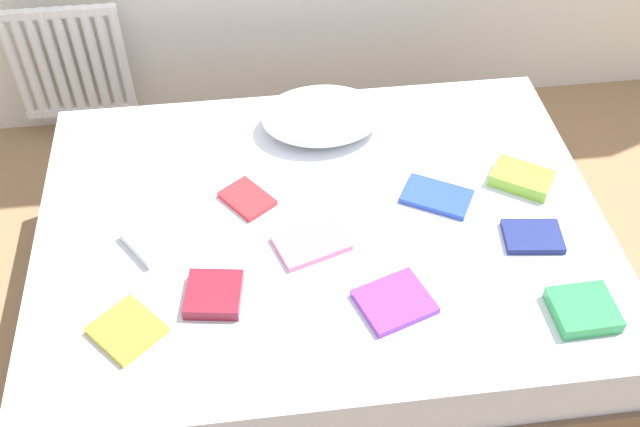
# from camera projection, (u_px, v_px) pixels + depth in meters

# --- Properties ---
(ground_plane) EXTENTS (8.00, 8.00, 0.00)m
(ground_plane) POSITION_uv_depth(u_px,v_px,m) (322.00, 307.00, 2.92)
(ground_plane) COLOR #93704C
(bed) EXTENTS (2.00, 1.50, 0.50)m
(bed) POSITION_uv_depth(u_px,v_px,m) (322.00, 267.00, 2.74)
(bed) COLOR brown
(bed) RESTS_ON ground
(radiator) EXTENTS (0.52, 0.04, 0.56)m
(radiator) POSITION_uv_depth(u_px,v_px,m) (70.00, 64.00, 3.37)
(radiator) COLOR white
(radiator) RESTS_ON ground
(pillow) EXTENTS (0.47, 0.35, 0.13)m
(pillow) POSITION_uv_depth(u_px,v_px,m) (322.00, 115.00, 2.86)
(pillow) COLOR white
(pillow) RESTS_ON bed
(textbook_maroon) EXTENTS (0.20, 0.20, 0.04)m
(textbook_maroon) POSITION_uv_depth(u_px,v_px,m) (214.00, 294.00, 2.31)
(textbook_maroon) COLOR maroon
(textbook_maroon) RESTS_ON bed
(textbook_white) EXTENTS (0.27, 0.27, 0.04)m
(textbook_white) POSITION_uv_depth(u_px,v_px,m) (159.00, 236.00, 2.48)
(textbook_white) COLOR white
(textbook_white) RESTS_ON bed
(textbook_red) EXTENTS (0.21, 0.22, 0.02)m
(textbook_red) POSITION_uv_depth(u_px,v_px,m) (247.00, 199.00, 2.62)
(textbook_red) COLOR red
(textbook_red) RESTS_ON bed
(textbook_navy) EXTENTS (0.21, 0.17, 0.03)m
(textbook_navy) POSITION_uv_depth(u_px,v_px,m) (533.00, 236.00, 2.49)
(textbook_navy) COLOR navy
(textbook_navy) RESTS_ON bed
(textbook_pink) EXTENTS (0.27, 0.23, 0.02)m
(textbook_pink) POSITION_uv_depth(u_px,v_px,m) (311.00, 243.00, 2.47)
(textbook_pink) COLOR pink
(textbook_pink) RESTS_ON bed
(textbook_blue) EXTENTS (0.28, 0.25, 0.02)m
(textbook_blue) POSITION_uv_depth(u_px,v_px,m) (437.00, 196.00, 2.63)
(textbook_blue) COLOR #2847B7
(textbook_blue) RESTS_ON bed
(textbook_purple) EXTENTS (0.27, 0.25, 0.03)m
(textbook_purple) POSITION_uv_depth(u_px,v_px,m) (395.00, 302.00, 2.30)
(textbook_purple) COLOR purple
(textbook_purple) RESTS_ON bed
(textbook_green) EXTENTS (0.19, 0.18, 0.05)m
(textbook_green) POSITION_uv_depth(u_px,v_px,m) (583.00, 310.00, 2.26)
(textbook_green) COLOR green
(textbook_green) RESTS_ON bed
(textbook_yellow) EXTENTS (0.26, 0.26, 0.03)m
(textbook_yellow) POSITION_uv_depth(u_px,v_px,m) (127.00, 330.00, 2.23)
(textbook_yellow) COLOR yellow
(textbook_yellow) RESTS_ON bed
(textbook_lime) EXTENTS (0.25, 0.23, 0.05)m
(textbook_lime) POSITION_uv_depth(u_px,v_px,m) (522.00, 178.00, 2.67)
(textbook_lime) COLOR #8CC638
(textbook_lime) RESTS_ON bed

